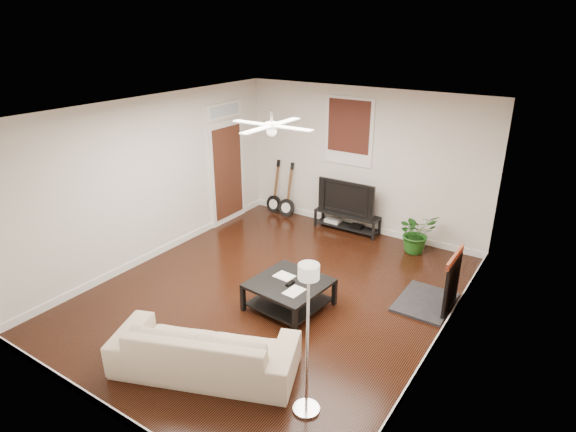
% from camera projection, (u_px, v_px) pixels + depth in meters
% --- Properties ---
extents(room, '(5.01, 6.01, 2.81)m').
position_uv_depth(room, '(273.00, 209.00, 6.90)').
color(room, black).
rests_on(room, ground).
extents(brick_accent, '(0.02, 2.20, 2.80)m').
position_uv_depth(brick_accent, '(468.00, 223.00, 6.40)').
color(brick_accent, '#B35239').
rests_on(brick_accent, floor).
extents(fireplace, '(0.80, 1.10, 0.92)m').
position_uv_depth(fireplace, '(438.00, 279.00, 6.91)').
color(fireplace, black).
rests_on(fireplace, floor).
extents(window_back, '(1.00, 0.06, 1.30)m').
position_uv_depth(window_back, '(349.00, 131.00, 9.14)').
color(window_back, '#39120F').
rests_on(window_back, wall_back).
extents(door_left, '(0.08, 1.00, 2.50)m').
position_uv_depth(door_left, '(227.00, 163.00, 9.67)').
color(door_left, white).
rests_on(door_left, wall_left).
extents(tv_stand, '(1.32, 0.35, 0.37)m').
position_uv_depth(tv_stand, '(347.00, 222.00, 9.59)').
color(tv_stand, black).
rests_on(tv_stand, floor).
extents(tv, '(1.18, 0.15, 0.68)m').
position_uv_depth(tv, '(349.00, 197.00, 9.40)').
color(tv, black).
rests_on(tv, tv_stand).
extents(coffee_table, '(1.09, 1.09, 0.42)m').
position_uv_depth(coffee_table, '(289.00, 295.00, 6.97)').
color(coffee_table, black).
rests_on(coffee_table, floor).
extents(sofa, '(2.34, 1.59, 0.64)m').
position_uv_depth(sofa, '(205.00, 347.00, 5.68)').
color(sofa, tan).
rests_on(sofa, floor).
extents(floor_lamp, '(0.38, 0.38, 1.78)m').
position_uv_depth(floor_lamp, '(307.00, 342.00, 4.85)').
color(floor_lamp, silver).
rests_on(floor_lamp, floor).
extents(potted_plant, '(0.88, 0.89, 0.75)m').
position_uv_depth(potted_plant, '(416.00, 233.00, 8.62)').
color(potted_plant, '#1D5518').
rests_on(potted_plant, floor).
extents(guitar_left, '(0.37, 0.27, 1.18)m').
position_uv_depth(guitar_left, '(274.00, 187.00, 10.30)').
color(guitar_left, black).
rests_on(guitar_left, floor).
extents(guitar_right, '(0.38, 0.28, 1.18)m').
position_uv_depth(guitar_right, '(287.00, 191.00, 10.10)').
color(guitar_right, black).
rests_on(guitar_right, floor).
extents(ceiling_fan, '(1.24, 1.24, 0.32)m').
position_uv_depth(ceiling_fan, '(272.00, 125.00, 6.44)').
color(ceiling_fan, white).
rests_on(ceiling_fan, ceiling).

